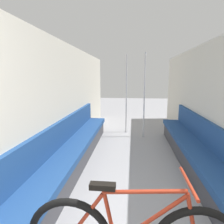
# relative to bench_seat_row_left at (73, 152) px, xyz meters

# --- Properties ---
(wall_left) EXTENTS (0.10, 9.12, 2.29)m
(wall_left) POSITION_rel_bench_seat_row_left_xyz_m (-0.26, 0.01, 0.86)
(wall_left) COLOR beige
(wall_left) RESTS_ON ground
(wall_right) EXTENTS (0.10, 9.12, 2.29)m
(wall_right) POSITION_rel_bench_seat_row_left_xyz_m (2.50, 0.01, 0.86)
(wall_right) COLOR beige
(wall_right) RESTS_ON ground
(bench_seat_row_left) EXTENTS (0.49, 4.61, 0.87)m
(bench_seat_row_left) POSITION_rel_bench_seat_row_left_xyz_m (0.00, 0.00, 0.00)
(bench_seat_row_left) COLOR #3D3D42
(bench_seat_row_left) RESTS_ON ground
(bench_seat_row_right) EXTENTS (0.49, 4.61, 0.87)m
(bench_seat_row_right) POSITION_rel_bench_seat_row_left_xyz_m (2.24, 0.00, 0.00)
(bench_seat_row_right) COLOR #3D3D42
(bench_seat_row_right) RESTS_ON ground
(grab_pole_near) EXTENTS (0.08, 0.08, 2.27)m
(grab_pole_near) POSITION_rel_bench_seat_row_left_xyz_m (1.40, 2.01, 0.82)
(grab_pole_near) COLOR gray
(grab_pole_near) RESTS_ON ground
(grab_pole_far) EXTENTS (0.08, 0.08, 2.27)m
(grab_pole_far) POSITION_rel_bench_seat_row_left_xyz_m (0.90, 2.43, 0.82)
(grab_pole_far) COLOR gray
(grab_pole_far) RESTS_ON ground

